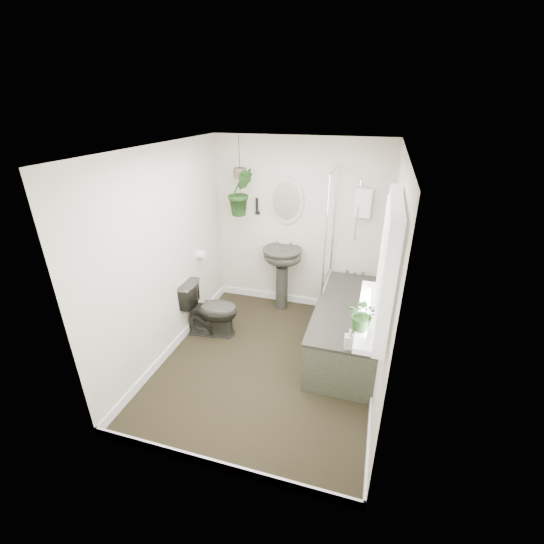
# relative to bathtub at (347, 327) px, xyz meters

# --- Properties ---
(floor) EXTENTS (2.30, 2.80, 0.02)m
(floor) POSITION_rel_bathtub_xyz_m (-0.80, -0.50, -0.30)
(floor) COLOR black
(floor) RESTS_ON ground
(ceiling) EXTENTS (2.30, 2.80, 0.02)m
(ceiling) POSITION_rel_bathtub_xyz_m (-0.80, -0.50, 2.02)
(ceiling) COLOR white
(ceiling) RESTS_ON ground
(wall_back) EXTENTS (2.30, 0.02, 2.30)m
(wall_back) POSITION_rel_bathtub_xyz_m (-0.80, 0.91, 0.86)
(wall_back) COLOR beige
(wall_back) RESTS_ON ground
(wall_front) EXTENTS (2.30, 0.02, 2.30)m
(wall_front) POSITION_rel_bathtub_xyz_m (-0.80, -1.91, 0.86)
(wall_front) COLOR beige
(wall_front) RESTS_ON ground
(wall_left) EXTENTS (0.02, 2.80, 2.30)m
(wall_left) POSITION_rel_bathtub_xyz_m (-1.96, -0.50, 0.86)
(wall_left) COLOR beige
(wall_left) RESTS_ON ground
(wall_right) EXTENTS (0.02, 2.80, 2.30)m
(wall_right) POSITION_rel_bathtub_xyz_m (0.36, -0.50, 0.86)
(wall_right) COLOR beige
(wall_right) RESTS_ON ground
(skirting) EXTENTS (2.30, 2.80, 0.10)m
(skirting) POSITION_rel_bathtub_xyz_m (-0.80, -0.50, -0.24)
(skirting) COLOR white
(skirting) RESTS_ON floor
(bathtub) EXTENTS (0.72, 1.72, 0.58)m
(bathtub) POSITION_rel_bathtub_xyz_m (0.00, 0.00, 0.00)
(bathtub) COLOR #2B2B24
(bathtub) RESTS_ON floor
(bath_screen) EXTENTS (0.04, 0.72, 1.40)m
(bath_screen) POSITION_rel_bathtub_xyz_m (-0.33, 0.49, 0.99)
(bath_screen) COLOR silver
(bath_screen) RESTS_ON bathtub
(shower_box) EXTENTS (0.20, 0.10, 0.35)m
(shower_box) POSITION_rel_bathtub_xyz_m (0.00, 0.84, 1.26)
(shower_box) COLOR white
(shower_box) RESTS_ON wall_back
(oval_mirror) EXTENTS (0.46, 0.03, 0.62)m
(oval_mirror) POSITION_rel_bathtub_xyz_m (-0.97, 0.87, 1.21)
(oval_mirror) COLOR beige
(oval_mirror) RESTS_ON wall_back
(wall_sconce) EXTENTS (0.04, 0.04, 0.22)m
(wall_sconce) POSITION_rel_bathtub_xyz_m (-1.37, 0.86, 1.11)
(wall_sconce) COLOR black
(wall_sconce) RESTS_ON wall_back
(toilet_roll_holder) EXTENTS (0.11, 0.11, 0.11)m
(toilet_roll_holder) POSITION_rel_bathtub_xyz_m (-1.90, 0.20, 0.61)
(toilet_roll_holder) COLOR white
(toilet_roll_holder) RESTS_ON wall_left
(window_recess) EXTENTS (0.08, 1.00, 0.90)m
(window_recess) POSITION_rel_bathtub_xyz_m (0.29, -1.20, 1.36)
(window_recess) COLOR white
(window_recess) RESTS_ON wall_right
(window_sill) EXTENTS (0.18, 1.00, 0.04)m
(window_sill) POSITION_rel_bathtub_xyz_m (0.22, -1.20, 0.94)
(window_sill) COLOR white
(window_sill) RESTS_ON wall_right
(window_blinds) EXTENTS (0.01, 0.86, 0.76)m
(window_blinds) POSITION_rel_bathtub_xyz_m (0.24, -1.20, 1.36)
(window_blinds) COLOR white
(window_blinds) RESTS_ON wall_right
(toilet) EXTENTS (0.72, 0.46, 0.69)m
(toilet) POSITION_rel_bathtub_xyz_m (-1.65, -0.16, 0.06)
(toilet) COLOR #2B2B24
(toilet) RESTS_ON floor
(pedestal_sink) EXTENTS (0.61, 0.54, 0.90)m
(pedestal_sink) POSITION_rel_bathtub_xyz_m (-0.97, 0.70, 0.16)
(pedestal_sink) COLOR #2B2B24
(pedestal_sink) RESTS_ON floor
(sill_plant) EXTENTS (0.23, 0.20, 0.24)m
(sill_plant) POSITION_rel_bathtub_xyz_m (0.17, -1.46, 1.08)
(sill_plant) COLOR black
(sill_plant) RESTS_ON window_sill
(hanging_plant) EXTENTS (0.42, 0.40, 0.59)m
(hanging_plant) POSITION_rel_bathtub_xyz_m (-1.50, 0.62, 1.34)
(hanging_plant) COLOR black
(hanging_plant) RESTS_ON ceiling
(soap_bottle) EXTENTS (0.10, 0.10, 0.20)m
(soap_bottle) POSITION_rel_bathtub_xyz_m (0.07, -0.78, 0.39)
(soap_bottle) COLOR black
(soap_bottle) RESTS_ON bathtub
(hanging_pot) EXTENTS (0.16, 0.16, 0.12)m
(hanging_pot) POSITION_rel_bathtub_xyz_m (-1.50, 0.62, 1.58)
(hanging_pot) COLOR #4D4133
(hanging_pot) RESTS_ON ceiling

